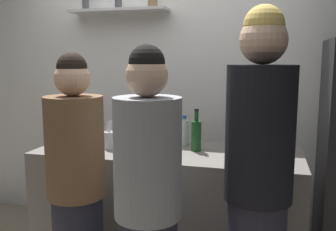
{
  "coord_description": "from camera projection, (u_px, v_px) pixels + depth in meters",
  "views": [
    {
      "loc": [
        0.93,
        -2.02,
        1.55
      ],
      "look_at": [
        0.25,
        0.49,
        1.15
      ],
      "focal_mm": 39.54,
      "sensor_mm": 36.0,
      "label": 1
    }
  ],
  "objects": [
    {
      "name": "baking_pan",
      "position": [
        74.0,
        141.0,
        2.84
      ],
      "size": [
        0.34,
        0.24,
        0.05
      ],
      "primitive_type": "cube",
      "color": "gray",
      "rests_on": "counter"
    },
    {
      "name": "person_brown_jacket",
      "position": [
        77.0,
        190.0,
        2.19
      ],
      "size": [
        0.34,
        0.34,
        1.59
      ],
      "rotation": [
        0.0,
        0.0,
        0.86
      ],
      "color": "#262633",
      "rests_on": "ground"
    },
    {
      "name": "counter",
      "position": [
        168.0,
        209.0,
        2.74
      ],
      "size": [
        1.87,
        0.72,
        0.9
      ],
      "primitive_type": "cube",
      "color": "#66605B",
      "rests_on": "ground"
    },
    {
      "name": "water_bottle_plastic",
      "position": [
        183.0,
        132.0,
        2.8
      ],
      "size": [
        0.09,
        0.09,
        0.23
      ],
      "color": "silver",
      "rests_on": "counter"
    },
    {
      "name": "person_blonde",
      "position": [
        258.0,
        188.0,
        1.86
      ],
      "size": [
        0.34,
        0.34,
        1.8
      ],
      "rotation": [
        0.0,
        0.0,
        5.02
      ],
      "color": "#262633",
      "rests_on": "ground"
    },
    {
      "name": "person_grey_hoodie",
      "position": [
        148.0,
        209.0,
        1.87
      ],
      "size": [
        0.34,
        0.34,
        1.62
      ],
      "rotation": [
        0.0,
        0.0,
        2.44
      ],
      "color": "#262633",
      "rests_on": "ground"
    },
    {
      "name": "wine_bottle_dark_glass",
      "position": [
        238.0,
        144.0,
        2.28
      ],
      "size": [
        0.08,
        0.08,
        0.34
      ],
      "color": "black",
      "rests_on": "counter"
    },
    {
      "name": "back_wall_assembly",
      "position": [
        163.0,
        86.0,
        3.4
      ],
      "size": [
        4.8,
        0.32,
        2.6
      ],
      "color": "white",
      "rests_on": "ground"
    },
    {
      "name": "wine_bottle_green_glass",
      "position": [
        196.0,
        135.0,
        2.62
      ],
      "size": [
        0.07,
        0.07,
        0.3
      ],
      "color": "#19471E",
      "rests_on": "counter"
    },
    {
      "name": "wine_bottle_amber_glass",
      "position": [
        141.0,
        125.0,
        2.98
      ],
      "size": [
        0.08,
        0.08,
        0.32
      ],
      "color": "#472814",
      "rests_on": "counter"
    },
    {
      "name": "utensil_holder",
      "position": [
        110.0,
        140.0,
        2.68
      ],
      "size": [
        0.1,
        0.1,
        0.22
      ],
      "color": "#B2B2B7",
      "rests_on": "counter"
    },
    {
      "name": "wine_bottle_pale_glass",
      "position": [
        152.0,
        139.0,
        2.52
      ],
      "size": [
        0.08,
        0.08,
        0.29
      ],
      "color": "#B2BFB2",
      "rests_on": "counter"
    }
  ]
}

